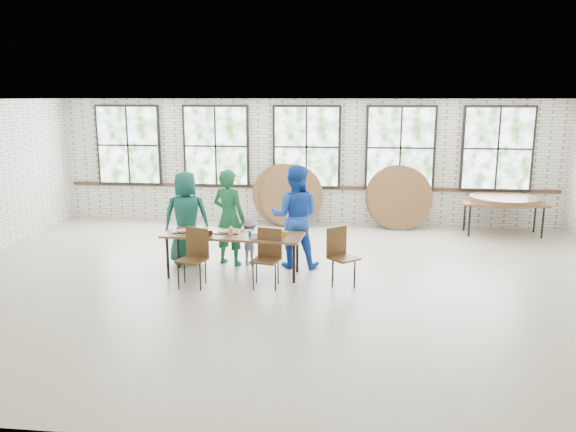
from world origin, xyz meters
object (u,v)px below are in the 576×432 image
Objects in this scene: dining_table at (233,237)px; chair_near_left at (195,252)px; storage_table at (504,205)px; chair_near_right at (268,252)px.

chair_near_left reaches higher than dining_table.
dining_table is 0.79m from chair_near_left.
chair_near_left is at bearing -143.68° from storage_table.
chair_near_right is 0.52× the size of storage_table.
storage_table is (5.94, 4.13, 0.13)m from chair_near_left.
chair_near_right reaches higher than storage_table.
dining_table is 0.82m from chair_near_right.
dining_table and storage_table have the same top height.
chair_near_right is at bearing 21.51° from chair_near_left.
dining_table is 2.59× the size of chair_near_right.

